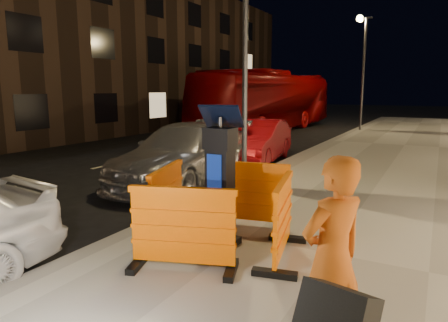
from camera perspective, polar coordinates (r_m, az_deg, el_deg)
The scene contains 14 objects.
ground_plane at distance 7.16m, azimuth -9.62°, elevation -9.41°, with size 120.00×120.00×0.00m, color black.
sidewalk at distance 5.88m, azimuth 14.72°, elevation -13.27°, with size 6.00×60.00×0.15m, color gray.
kerb at distance 7.13m, azimuth -9.64°, elevation -8.84°, with size 0.30×60.00×0.15m, color slate.
parking_kiosk at distance 5.68m, azimuth -0.55°, elevation -2.82°, with size 0.60×0.60×1.91m, color black.
barrier_front at distance 5.02m, azimuth -5.89°, elevation -9.67°, with size 1.37×0.56×1.07m, color #EE6100.
barrier_back at distance 6.60m, azimuth 3.48°, elevation -4.76°, with size 1.37×0.56×1.07m, color #EE6100.
barrier_kerbside at distance 6.29m, azimuth -8.17°, elevation -5.61°, with size 1.37×0.56×1.07m, color #EE6100.
barrier_bldgside at distance 5.41m, azimuth 8.38°, elevation -8.24°, with size 1.37×0.56×1.07m, color #EE6100.
car_silver at distance 10.47m, azimuth -5.44°, elevation -3.01°, with size 2.11×5.20×1.51m, color silver.
car_red at distance 13.27m, azimuth 4.60°, elevation -0.18°, with size 1.49×4.27×1.41m, color maroon.
bus_doubledecker at distance 23.83m, azimuth 6.16°, elevation 4.40°, with size 2.89×12.33×3.43m, color #7F0406.
man at distance 3.48m, azimuth 15.18°, elevation -13.37°, with size 0.63×0.41×1.73m, color #A54911.
street_lamp_mid at distance 9.21m, azimuth 3.04°, elevation 14.95°, with size 0.12×0.12×6.00m, color #3F3F44.
street_lamp_far at distance 23.62m, azimuth 19.26°, elevation 11.50°, with size 0.12×0.12×6.00m, color #3F3F44.
Camera 1 is at (4.21, -5.27, 2.39)m, focal length 32.00 mm.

